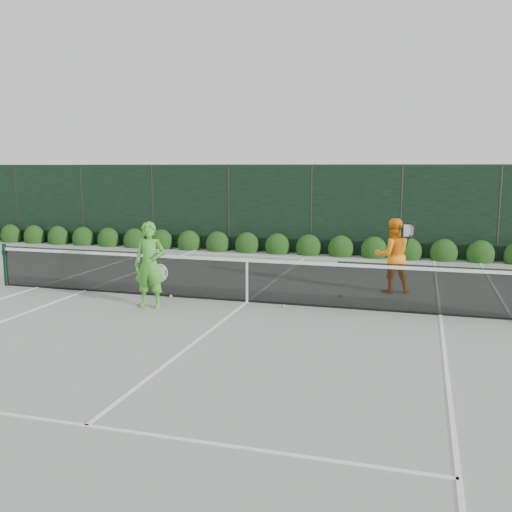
# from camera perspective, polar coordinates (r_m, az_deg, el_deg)

# --- Properties ---
(ground) EXTENTS (80.00, 80.00, 0.00)m
(ground) POSITION_cam_1_polar(r_m,az_deg,el_deg) (12.76, -0.89, -4.62)
(ground) COLOR gray
(ground) RESTS_ON ground
(tennis_net) EXTENTS (12.90, 0.10, 1.07)m
(tennis_net) POSITION_cam_1_polar(r_m,az_deg,el_deg) (12.65, -1.01, -2.27)
(tennis_net) COLOR black
(tennis_net) RESTS_ON ground
(player_woman) EXTENTS (0.72, 0.51, 1.84)m
(player_woman) POSITION_cam_1_polar(r_m,az_deg,el_deg) (12.32, -10.57, -0.89)
(player_woman) COLOR green
(player_woman) RESTS_ON ground
(player_man) EXTENTS (1.04, 0.92, 1.78)m
(player_man) POSITION_cam_1_polar(r_m,az_deg,el_deg) (13.97, 13.49, 0.05)
(player_man) COLOR orange
(player_man) RESTS_ON ground
(court_lines) EXTENTS (11.03, 23.83, 0.01)m
(court_lines) POSITION_cam_1_polar(r_m,az_deg,el_deg) (12.76, -0.89, -4.59)
(court_lines) COLOR white
(court_lines) RESTS_ON ground
(windscreen_fence) EXTENTS (32.00, 21.07, 3.06)m
(windscreen_fence) POSITION_cam_1_polar(r_m,az_deg,el_deg) (9.95, -5.51, 0.36)
(windscreen_fence) COLOR black
(windscreen_fence) RESTS_ON ground
(hedge_row) EXTENTS (31.66, 0.65, 0.94)m
(hedge_row) POSITION_cam_1_polar(r_m,az_deg,el_deg) (19.54, 5.28, 0.81)
(hedge_row) COLOR #14370F
(hedge_row) RESTS_ON ground
(tennis_balls) EXTENTS (4.20, 2.08, 0.07)m
(tennis_balls) POSITION_cam_1_polar(r_m,az_deg,el_deg) (12.77, -2.23, -4.45)
(tennis_balls) COLOR #A6D32E
(tennis_balls) RESTS_ON ground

